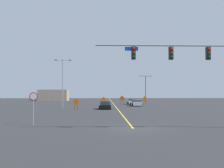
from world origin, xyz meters
TOP-DOWN VIEW (x-y plane):
  - ground at (0.00, 0.00)m, footprint 213.11×213.11m
  - road_centre_stripe at (0.00, 59.20)m, footprint 0.16×118.39m
  - traffic_signal_assembly at (4.95, -0.02)m, footprint 12.51×0.44m
  - stop_sign at (-8.79, 2.71)m, footprint 0.76×0.07m
  - street_lamp_mid_right at (-10.13, 27.69)m, footprint 3.11×0.24m
  - street_lamp_far_left at (10.74, 60.46)m, footprint 4.07×0.24m
  - construction_sign_right_shoulder at (-6.84, 20.61)m, footprint 1.19×0.18m
  - construction_sign_left_shoulder at (1.78, 38.85)m, footprint 1.36×0.27m
  - construction_sign_left_lane at (6.92, 37.77)m, footprint 1.35×0.14m
  - construction_sign_median_near at (-2.48, 31.28)m, footprint 1.35×0.13m
  - car_white_mid at (4.43, 42.03)m, footprint 2.15×4.16m
  - car_black_far at (-2.18, 24.39)m, footprint 2.16×4.14m
  - car_silver_approaching at (4.47, 34.06)m, footprint 2.23×4.19m
  - roadside_building_west at (-19.56, 67.91)m, footprint 9.74×5.98m

SIDE VIEW (x-z plane):
  - ground at x=0.00m, z-range 0.00..0.00m
  - road_centre_stripe at x=0.00m, z-range 0.00..0.01m
  - car_black_far at x=-2.18m, z-range -0.06..1.35m
  - car_silver_approaching at x=4.47m, z-range -0.02..1.35m
  - car_white_mid at x=4.43m, z-range -0.04..1.40m
  - construction_sign_median_near at x=-2.48m, z-range 0.26..2.30m
  - construction_sign_right_shoulder at x=-6.84m, z-range 0.28..2.28m
  - construction_sign_left_lane at x=6.92m, z-range 0.27..2.35m
  - construction_sign_left_shoulder at x=1.78m, z-range 0.30..2.46m
  - roadside_building_west at x=-19.56m, z-range 0.00..3.78m
  - stop_sign at x=-8.79m, z-range 0.60..3.55m
  - street_lamp_far_left at x=10.74m, z-range 0.79..8.97m
  - street_lamp_mid_right at x=-10.13m, z-range 0.73..9.85m
  - traffic_signal_assembly at x=4.95m, z-range 1.95..9.21m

